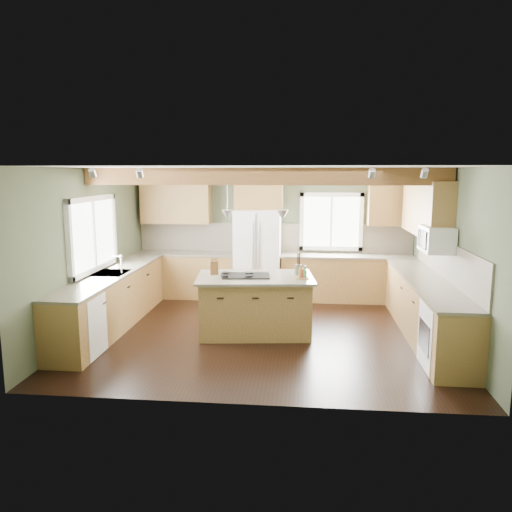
# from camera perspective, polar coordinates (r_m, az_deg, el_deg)

# --- Properties ---
(floor) EXTENTS (5.60, 5.60, 0.00)m
(floor) POSITION_cam_1_polar(r_m,az_deg,el_deg) (8.06, 0.89, -8.77)
(floor) COLOR black
(floor) RESTS_ON ground
(ceiling) EXTENTS (5.60, 5.60, 0.00)m
(ceiling) POSITION_cam_1_polar(r_m,az_deg,el_deg) (7.65, 0.94, 10.06)
(ceiling) COLOR silver
(ceiling) RESTS_ON wall_back
(wall_back) EXTENTS (5.60, 0.00, 5.60)m
(wall_back) POSITION_cam_1_polar(r_m,az_deg,el_deg) (10.22, 2.08, 2.63)
(wall_back) COLOR #475039
(wall_back) RESTS_ON ground
(wall_left) EXTENTS (0.00, 5.00, 5.00)m
(wall_left) POSITION_cam_1_polar(r_m,az_deg,el_deg) (8.45, -18.37, 0.68)
(wall_left) COLOR #475039
(wall_left) RESTS_ON ground
(wall_right) EXTENTS (0.00, 5.00, 5.00)m
(wall_right) POSITION_cam_1_polar(r_m,az_deg,el_deg) (8.02, 21.28, 0.06)
(wall_right) COLOR #475039
(wall_right) RESTS_ON ground
(ceiling_beam) EXTENTS (5.55, 0.26, 0.26)m
(ceiling_beam) POSITION_cam_1_polar(r_m,az_deg,el_deg) (7.65, 0.94, 9.09)
(ceiling_beam) COLOR brown
(ceiling_beam) RESTS_ON ceiling
(soffit_trim) EXTENTS (5.55, 0.20, 0.10)m
(soffit_trim) POSITION_cam_1_polar(r_m,az_deg,el_deg) (10.04, 2.09, 9.60)
(soffit_trim) COLOR brown
(soffit_trim) RESTS_ON ceiling
(backsplash_back) EXTENTS (5.58, 0.03, 0.58)m
(backsplash_back) POSITION_cam_1_polar(r_m,az_deg,el_deg) (10.21, 2.07, 2.11)
(backsplash_back) COLOR brown
(backsplash_back) RESTS_ON wall_back
(backsplash_right) EXTENTS (0.03, 3.70, 0.58)m
(backsplash_right) POSITION_cam_1_polar(r_m,az_deg,el_deg) (8.08, 21.04, -0.51)
(backsplash_right) COLOR brown
(backsplash_right) RESTS_ON wall_right
(base_cab_back_left) EXTENTS (2.02, 0.60, 0.88)m
(base_cab_back_left) POSITION_cam_1_polar(r_m,az_deg,el_deg) (10.33, -8.02, -2.22)
(base_cab_back_left) COLOR brown
(base_cab_back_left) RESTS_ON floor
(counter_back_left) EXTENTS (2.06, 0.64, 0.04)m
(counter_back_left) POSITION_cam_1_polar(r_m,az_deg,el_deg) (10.25, -8.08, 0.30)
(counter_back_left) COLOR #453F33
(counter_back_left) RESTS_ON base_cab_back_left
(base_cab_back_right) EXTENTS (2.62, 0.60, 0.88)m
(base_cab_back_right) POSITION_cam_1_polar(r_m,az_deg,el_deg) (10.08, 10.43, -2.58)
(base_cab_back_right) COLOR brown
(base_cab_back_right) RESTS_ON floor
(counter_back_right) EXTENTS (2.66, 0.64, 0.04)m
(counter_back_right) POSITION_cam_1_polar(r_m,az_deg,el_deg) (9.99, 10.51, -0.00)
(counter_back_right) COLOR #453F33
(counter_back_right) RESTS_ON base_cab_back_right
(base_cab_left) EXTENTS (0.60, 3.70, 0.88)m
(base_cab_left) POSITION_cam_1_polar(r_m,az_deg,el_deg) (8.55, -16.09, -5.00)
(base_cab_left) COLOR brown
(base_cab_left) RESTS_ON floor
(counter_left) EXTENTS (0.64, 3.74, 0.04)m
(counter_left) POSITION_cam_1_polar(r_m,az_deg,el_deg) (8.45, -16.23, -1.97)
(counter_left) COLOR #453F33
(counter_left) RESTS_ON base_cab_left
(base_cab_right) EXTENTS (0.60, 3.70, 0.88)m
(base_cab_right) POSITION_cam_1_polar(r_m,az_deg,el_deg) (8.17, 18.78, -5.81)
(base_cab_right) COLOR brown
(base_cab_right) RESTS_ON floor
(counter_right) EXTENTS (0.64, 3.74, 0.04)m
(counter_right) POSITION_cam_1_polar(r_m,az_deg,el_deg) (8.06, 18.95, -2.65)
(counter_right) COLOR #453F33
(counter_right) RESTS_ON base_cab_right
(upper_cab_back_left) EXTENTS (1.40, 0.35, 0.90)m
(upper_cab_back_left) POSITION_cam_1_polar(r_m,az_deg,el_deg) (10.30, -9.14, 6.20)
(upper_cab_back_left) COLOR brown
(upper_cab_back_left) RESTS_ON wall_back
(upper_cab_over_fridge) EXTENTS (0.96, 0.35, 0.70)m
(upper_cab_over_fridge) POSITION_cam_1_polar(r_m,az_deg,el_deg) (10.00, 0.31, 7.37)
(upper_cab_over_fridge) COLOR brown
(upper_cab_over_fridge) RESTS_ON wall_back
(upper_cab_right) EXTENTS (0.35, 2.20, 0.90)m
(upper_cab_right) POSITION_cam_1_polar(r_m,az_deg,el_deg) (8.77, 18.87, 5.24)
(upper_cab_right) COLOR brown
(upper_cab_right) RESTS_ON wall_right
(upper_cab_back_corner) EXTENTS (0.90, 0.35, 0.90)m
(upper_cab_back_corner) POSITION_cam_1_polar(r_m,az_deg,el_deg) (10.10, 15.24, 5.92)
(upper_cab_back_corner) COLOR brown
(upper_cab_back_corner) RESTS_ON wall_back
(window_left) EXTENTS (0.04, 1.60, 1.05)m
(window_left) POSITION_cam_1_polar(r_m,az_deg,el_deg) (8.45, -18.20, 2.40)
(window_left) COLOR white
(window_left) RESTS_ON wall_left
(window_back) EXTENTS (1.10, 0.04, 1.00)m
(window_back) POSITION_cam_1_polar(r_m,az_deg,el_deg) (10.16, 8.58, 3.91)
(window_back) COLOR white
(window_back) RESTS_ON wall_back
(sink) EXTENTS (0.50, 0.65, 0.03)m
(sink) POSITION_cam_1_polar(r_m,az_deg,el_deg) (8.44, -16.23, -1.94)
(sink) COLOR #262628
(sink) RESTS_ON counter_left
(faucet) EXTENTS (0.02, 0.02, 0.28)m
(faucet) POSITION_cam_1_polar(r_m,az_deg,el_deg) (8.35, -15.13, -1.00)
(faucet) COLOR #B2B2B7
(faucet) RESTS_ON sink
(dishwasher) EXTENTS (0.60, 0.60, 0.84)m
(dishwasher) POSITION_cam_1_polar(r_m,az_deg,el_deg) (7.40, -19.74, -7.53)
(dishwasher) COLOR white
(dishwasher) RESTS_ON floor
(oven) EXTENTS (0.60, 0.72, 0.84)m
(oven) POSITION_cam_1_polar(r_m,az_deg,el_deg) (6.96, 21.10, -8.69)
(oven) COLOR white
(oven) RESTS_ON floor
(microwave) EXTENTS (0.40, 0.70, 0.38)m
(microwave) POSITION_cam_1_polar(r_m,az_deg,el_deg) (7.88, 19.94, 1.82)
(microwave) COLOR white
(microwave) RESTS_ON wall_right
(pendant_left) EXTENTS (0.18, 0.18, 0.16)m
(pendant_left) POSITION_cam_1_polar(r_m,az_deg,el_deg) (7.70, -3.28, 4.68)
(pendant_left) COLOR #B2B2B7
(pendant_left) RESTS_ON ceiling
(pendant_right) EXTENTS (0.18, 0.18, 0.16)m
(pendant_right) POSITION_cam_1_polar(r_m,az_deg,el_deg) (7.71, 3.05, 4.69)
(pendant_right) COLOR #B2B2B7
(pendant_right) RESTS_ON ceiling
(refrigerator) EXTENTS (0.90, 0.74, 1.80)m
(refrigerator) POSITION_cam_1_polar(r_m,az_deg,el_deg) (9.92, 0.20, 0.09)
(refrigerator) COLOR white
(refrigerator) RESTS_ON floor
(island) EXTENTS (1.80, 1.22, 0.88)m
(island) POSITION_cam_1_polar(r_m,az_deg,el_deg) (7.95, -0.11, -5.71)
(island) COLOR brown
(island) RESTS_ON floor
(island_top) EXTENTS (1.92, 1.34, 0.04)m
(island_top) POSITION_cam_1_polar(r_m,az_deg,el_deg) (7.84, -0.11, -2.47)
(island_top) COLOR #453F33
(island_top) RESTS_ON island
(cooktop) EXTENTS (0.78, 0.57, 0.02)m
(cooktop) POSITION_cam_1_polar(r_m,az_deg,el_deg) (7.83, -1.14, -2.26)
(cooktop) COLOR black
(cooktop) RESTS_ON island_top
(knife_block) EXTENTS (0.15, 0.13, 0.21)m
(knife_block) POSITION_cam_1_polar(r_m,az_deg,el_deg) (8.00, -4.82, -1.33)
(knife_block) COLOR brown
(knife_block) RESTS_ON island_top
(utensil_crock) EXTENTS (0.13, 0.13, 0.15)m
(utensil_crock) POSITION_cam_1_polar(r_m,az_deg,el_deg) (8.02, 4.87, -1.52)
(utensil_crock) COLOR #3C3530
(utensil_crock) RESTS_ON island_top
(bottle_tray) EXTENTS (0.28, 0.28, 0.19)m
(bottle_tray) POSITION_cam_1_polar(r_m,az_deg,el_deg) (7.66, 5.35, -1.90)
(bottle_tray) COLOR brown
(bottle_tray) RESTS_ON island_top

